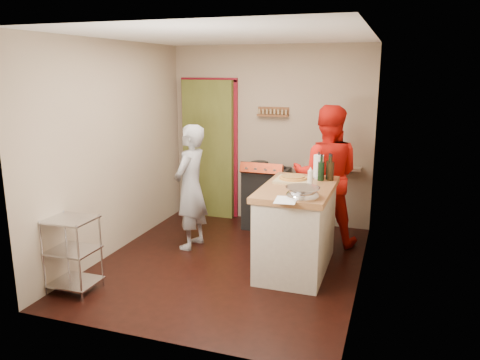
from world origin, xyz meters
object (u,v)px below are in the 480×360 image
object	(u,v)px
stove	(266,197)
island	(297,226)
person_stripe	(191,187)
wire_shelving	(72,251)
person_red	(326,176)

from	to	relation	value
stove	island	world-z (taller)	island
person_stripe	wire_shelving	bearing A→B (deg)	-17.86
person_stripe	person_red	size ratio (longest dim) A/B	0.87
stove	person_red	bearing A→B (deg)	-22.62
person_stripe	person_red	bearing A→B (deg)	118.30
wire_shelving	person_red	bearing A→B (deg)	45.21
island	person_red	distance (m)	1.04
person_stripe	island	bearing A→B (deg)	84.89
wire_shelving	person_stripe	size ratio (longest dim) A/B	0.50
stove	person_stripe	distance (m)	1.33
wire_shelving	person_red	world-z (taller)	person_red
wire_shelving	island	xyz separation A→B (m)	(2.06, 1.30, 0.08)
island	person_red	world-z (taller)	person_red
island	person_stripe	distance (m)	1.48
wire_shelving	person_red	xyz separation A→B (m)	(2.23, 2.25, 0.47)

